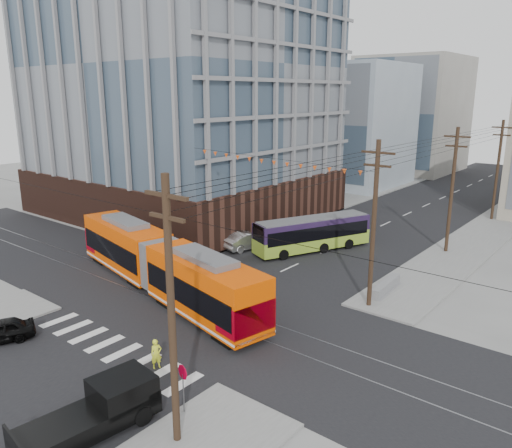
{
  "coord_description": "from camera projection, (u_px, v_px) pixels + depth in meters",
  "views": [
    {
      "loc": [
        21.87,
        -17.49,
        13.7
      ],
      "look_at": [
        -1.27,
        11.21,
        4.03
      ],
      "focal_mm": 35.0,
      "sensor_mm": 36.0,
      "label": 1
    }
  ],
  "objects": [
    {
      "name": "ground",
      "position": [
        155.0,
        329.0,
        29.92
      ],
      "size": [
        160.0,
        160.0,
        0.0
      ],
      "primitive_type": "plane",
      "color": "slate"
    },
    {
      "name": "utility_pole_near",
      "position": [
        172.0,
        317.0,
        18.85
      ],
      "size": [
        0.3,
        0.3,
        11.0
      ],
      "primitive_type": "cylinder",
      "color": "black",
      "rests_on": "ground"
    },
    {
      "name": "city_bus",
      "position": [
        312.0,
        234.0,
        44.58
      ],
      "size": [
        6.61,
        11.0,
        3.11
      ],
      "primitive_type": null,
      "rotation": [
        0.0,
        0.0,
        -0.42
      ],
      "color": "#28173B",
      "rests_on": "ground"
    },
    {
      "name": "parked_car_grey",
      "position": [
        318.0,
        221.0,
        52.85
      ],
      "size": [
        2.87,
        4.6,
        1.19
      ],
      "primitive_type": "imported",
      "rotation": [
        0.0,
        0.0,
        2.92
      ],
      "color": "gray",
      "rests_on": "ground"
    },
    {
      "name": "pedestrian",
      "position": [
        156.0,
        354.0,
        25.52
      ],
      "size": [
        0.58,
        0.68,
        1.57
      ],
      "primitive_type": "imported",
      "rotation": [
        0.0,
        0.0,
        1.14
      ],
      "color": "yellow",
      "rests_on": "ground"
    },
    {
      "name": "parked_car_white",
      "position": [
        277.0,
        235.0,
        47.56
      ],
      "size": [
        1.92,
        4.31,
        1.23
      ],
      "primitive_type": "imported",
      "rotation": [
        0.0,
        0.0,
        3.09
      ],
      "color": "silver",
      "rests_on": "ground"
    },
    {
      "name": "stop_sign",
      "position": [
        183.0,
        392.0,
        21.67
      ],
      "size": [
        0.83,
        0.83,
        2.28
      ],
      "primitive_type": null,
      "rotation": [
        0.0,
        0.0,
        -0.22
      ],
      "color": "#AC001F",
      "rests_on": "ground"
    },
    {
      "name": "bg_bldg_nw_far",
      "position": [
        412.0,
        115.0,
        90.11
      ],
      "size": [
        16.0,
        18.0,
        20.0
      ],
      "primitive_type": "cube",
      "color": "gray",
      "rests_on": "ground"
    },
    {
      "name": "parked_car_silver",
      "position": [
        249.0,
        240.0,
        45.24
      ],
      "size": [
        2.88,
        5.11,
        1.59
      ],
      "primitive_type": "imported",
      "rotation": [
        0.0,
        0.0,
        2.88
      ],
      "color": "#A1A1A1",
      "rests_on": "ground"
    },
    {
      "name": "jersey_barrier",
      "position": [
        385.0,
        287.0,
        35.3
      ],
      "size": [
        1.2,
        4.2,
        0.83
      ],
      "primitive_type": "cube",
      "rotation": [
        0.0,
        0.0,
        0.07
      ],
      "color": "#5A5963",
      "rests_on": "ground"
    },
    {
      "name": "streetcar",
      "position": [
        161.0,
        265.0,
        35.06
      ],
      "size": [
        21.34,
        7.42,
        4.08
      ],
      "primitive_type": null,
      "rotation": [
        0.0,
        0.0,
        -0.21
      ],
      "color": "#F04A00",
      "rests_on": "ground"
    },
    {
      "name": "pickup_truck",
      "position": [
        87.0,
        414.0,
        20.38
      ],
      "size": [
        2.78,
        6.03,
        1.97
      ],
      "primitive_type": null,
      "rotation": [
        0.0,
        0.0,
        -0.12
      ],
      "color": "black",
      "rests_on": "ground"
    },
    {
      "name": "office_building",
      "position": [
        180.0,
        88.0,
        56.97
      ],
      "size": [
        30.0,
        25.0,
        28.6
      ],
      "primitive_type": "cube",
      "color": "#381E16",
      "rests_on": "ground"
    },
    {
      "name": "bg_bldg_nw_near",
      "position": [
        342.0,
        125.0,
        77.12
      ],
      "size": [
        18.0,
        16.0,
        18.0
      ],
      "primitive_type": "cube",
      "color": "#8C99A5",
      "rests_on": "ground"
    }
  ]
}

